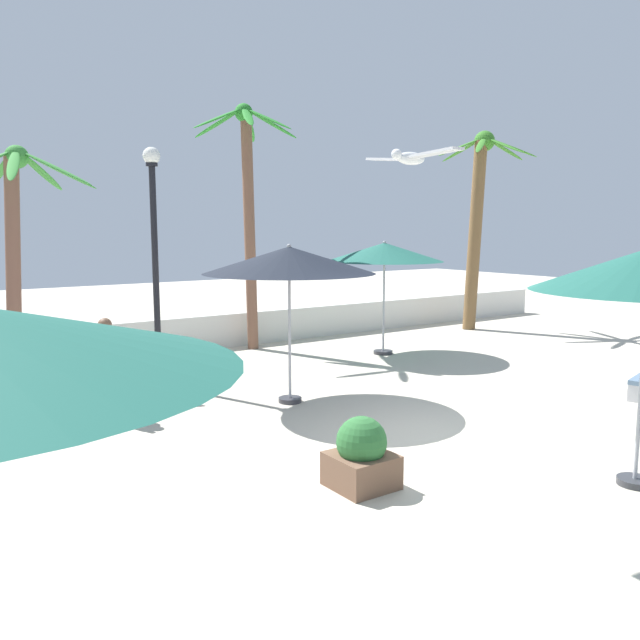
# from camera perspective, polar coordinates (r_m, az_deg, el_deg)

# --- Properties ---
(ground_plane) EXTENTS (56.00, 56.00, 0.00)m
(ground_plane) POSITION_cam_1_polar(r_m,az_deg,el_deg) (9.65, 10.21, -10.31)
(ground_plane) COLOR beige
(boundary_wall) EXTENTS (25.20, 0.30, 0.85)m
(boundary_wall) POSITION_cam_1_polar(r_m,az_deg,el_deg) (16.40, -10.99, -1.16)
(boundary_wall) COLOR silver
(boundary_wall) RESTS_ON ground_plane
(patio_umbrella_0) EXTENTS (2.95, 2.95, 2.75)m
(patio_umbrella_0) POSITION_cam_1_polar(r_m,az_deg,el_deg) (11.09, -2.72, 5.22)
(patio_umbrella_0) COLOR #333338
(patio_umbrella_0) RESTS_ON ground_plane
(patio_umbrella_4) EXTENTS (2.80, 2.80, 2.71)m
(patio_umbrella_4) POSITION_cam_1_polar(r_m,az_deg,el_deg) (15.52, 5.66, 5.88)
(patio_umbrella_4) COLOR #333338
(patio_umbrella_4) RESTS_ON ground_plane
(palm_tree_0) EXTENTS (2.96, 2.98, 4.57)m
(palm_tree_0) POSITION_cam_1_polar(r_m,az_deg,el_deg) (13.84, -25.13, 7.19)
(palm_tree_0) COLOR brown
(palm_tree_0) RESTS_ON ground_plane
(palm_tree_1) EXTENTS (3.01, 3.04, 5.82)m
(palm_tree_1) POSITION_cam_1_polar(r_m,az_deg,el_deg) (19.97, 13.66, 9.51)
(palm_tree_1) COLOR brown
(palm_tree_1) RESTS_ON ground_plane
(palm_tree_3) EXTENTS (2.87, 2.67, 5.95)m
(palm_tree_3) POSITION_cam_1_polar(r_m,az_deg,el_deg) (16.18, -6.31, 10.51)
(palm_tree_3) COLOR brown
(palm_tree_3) RESTS_ON ground_plane
(lamp_post_1) EXTENTS (0.32, 0.32, 4.49)m
(lamp_post_1) POSITION_cam_1_polar(r_m,az_deg,el_deg) (12.66, -14.24, 5.55)
(lamp_post_1) COLOR black
(lamp_post_1) RESTS_ON ground_plane
(guest_0) EXTENTS (0.34, 0.53, 1.62)m
(guest_0) POSITION_cam_1_polar(r_m,az_deg,el_deg) (10.90, -18.19, -3.16)
(guest_0) COLOR #3F8C59
(guest_0) RESTS_ON ground_plane
(seagull_0) EXTENTS (0.38, 1.32, 0.14)m
(seagull_0) POSITION_cam_1_polar(r_m,az_deg,el_deg) (6.41, 7.84, 13.93)
(seagull_0) COLOR white
(planter) EXTENTS (0.70, 0.70, 0.85)m
(planter) POSITION_cam_1_polar(r_m,az_deg,el_deg) (7.80, 3.64, -11.74)
(planter) COLOR brown
(planter) RESTS_ON ground_plane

